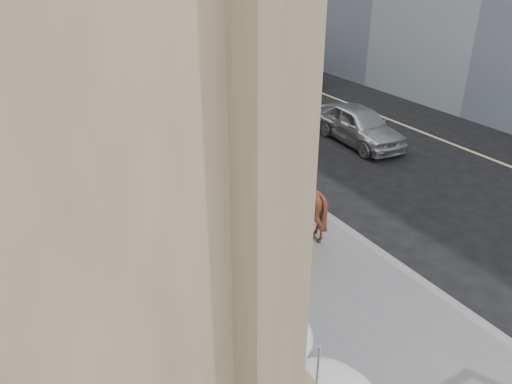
{
  "coord_description": "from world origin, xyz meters",
  "views": [
    {
      "loc": [
        -5.34,
        -6.31,
        7.07
      ],
      "look_at": [
        -0.0,
        3.02,
        1.7
      ],
      "focal_mm": 35.0,
      "sensor_mm": 36.0,
      "label": 1
    }
  ],
  "objects_px": {
    "mounted_horse_right": "(293,195)",
    "pedestrian": "(281,202)",
    "car_silver": "(359,125)",
    "mounted_horse_left": "(227,218)",
    "car_grey": "(299,66)"
  },
  "relations": [
    {
      "from": "mounted_horse_left",
      "to": "mounted_horse_right",
      "type": "bearing_deg",
      "value": -175.92
    },
    {
      "from": "mounted_horse_right",
      "to": "pedestrian",
      "type": "bearing_deg",
      "value": 16.31
    },
    {
      "from": "mounted_horse_left",
      "to": "car_grey",
      "type": "height_order",
      "value": "mounted_horse_left"
    },
    {
      "from": "mounted_horse_left",
      "to": "car_grey",
      "type": "relative_size",
      "value": 0.62
    },
    {
      "from": "mounted_horse_right",
      "to": "car_silver",
      "type": "bearing_deg",
      "value": -123.0
    },
    {
      "from": "car_silver",
      "to": "car_grey",
      "type": "relative_size",
      "value": 0.96
    },
    {
      "from": "car_silver",
      "to": "mounted_horse_right",
      "type": "bearing_deg",
      "value": -140.03
    },
    {
      "from": "car_grey",
      "to": "mounted_horse_right",
      "type": "bearing_deg",
      "value": 77.93
    },
    {
      "from": "car_silver",
      "to": "car_grey",
      "type": "xyz_separation_m",
      "value": [
        3.99,
        10.07,
        -0.08
      ]
    },
    {
      "from": "car_silver",
      "to": "car_grey",
      "type": "distance_m",
      "value": 10.83
    },
    {
      "from": "mounted_horse_left",
      "to": "pedestrian",
      "type": "height_order",
      "value": "mounted_horse_left"
    },
    {
      "from": "mounted_horse_right",
      "to": "pedestrian",
      "type": "distance_m",
      "value": 0.38
    },
    {
      "from": "pedestrian",
      "to": "mounted_horse_left",
      "type": "bearing_deg",
      "value": -170.19
    },
    {
      "from": "mounted_horse_right",
      "to": "mounted_horse_left",
      "type": "bearing_deg",
      "value": 32.5
    },
    {
      "from": "pedestrian",
      "to": "car_silver",
      "type": "xyz_separation_m",
      "value": [
        6.42,
        4.43,
        -0.29
      ]
    }
  ]
}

